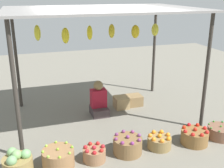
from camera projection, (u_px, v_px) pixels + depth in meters
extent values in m
plane|color=slate|center=(103.00, 116.00, 6.17)|extent=(14.00, 14.00, 0.00)
cylinder|color=#38332D|center=(16.00, 94.00, 4.29)|extent=(0.07, 0.07, 2.27)
cylinder|color=#38332D|center=(206.00, 74.00, 5.29)|extent=(0.07, 0.07, 2.27)
cylinder|color=#38332D|center=(16.00, 60.00, 6.32)|extent=(0.07, 0.07, 2.27)
cylinder|color=#38332D|center=(154.00, 50.00, 7.32)|extent=(0.07, 0.07, 2.27)
cube|color=gray|center=(102.00, 9.00, 5.43)|extent=(3.75, 2.55, 0.04)
ellipsoid|color=yellow|center=(37.00, 33.00, 5.54)|extent=(0.13, 0.13, 0.31)
ellipsoid|color=yellow|center=(65.00, 36.00, 5.23)|extent=(0.14, 0.14, 0.30)
ellipsoid|color=yellow|center=(90.00, 33.00, 5.57)|extent=(0.11, 0.11, 0.29)
ellipsoid|color=gold|center=(112.00, 31.00, 5.78)|extent=(0.13, 0.13, 0.29)
ellipsoid|color=yellow|center=(135.00, 32.00, 5.72)|extent=(0.17, 0.17, 0.27)
ellipsoid|color=yellow|center=(155.00, 30.00, 5.97)|extent=(0.15, 0.15, 0.26)
cube|color=#423638|center=(99.00, 111.00, 6.20)|extent=(0.36, 0.44, 0.18)
cube|color=maroon|center=(98.00, 98.00, 6.15)|extent=(0.34, 0.22, 0.40)
sphere|color=olive|center=(98.00, 85.00, 6.06)|extent=(0.21, 0.21, 0.21)
cylinder|color=olive|center=(18.00, 167.00, 4.17)|extent=(0.45, 0.45, 0.29)
sphere|color=#7FAC66|center=(16.00, 155.00, 4.10)|extent=(0.15, 0.15, 0.15)
sphere|color=#7AB16D|center=(26.00, 154.00, 4.15)|extent=(0.15, 0.15, 0.15)
sphere|color=#79AD69|center=(12.00, 152.00, 4.19)|extent=(0.15, 0.15, 0.15)
sphere|color=#74A26B|center=(12.00, 161.00, 3.99)|extent=(0.15, 0.15, 0.15)
cylinder|color=#986E47|center=(58.00, 158.00, 4.36)|extent=(0.50, 0.50, 0.30)
sphere|color=#8CBD30|center=(58.00, 149.00, 4.31)|extent=(0.04, 0.04, 0.04)
sphere|color=#82C130|center=(72.00, 147.00, 4.38)|extent=(0.04, 0.04, 0.04)
sphere|color=#88BF37|center=(66.00, 143.00, 4.50)|extent=(0.04, 0.04, 0.04)
sphere|color=#91BE35|center=(56.00, 142.00, 4.51)|extent=(0.04, 0.04, 0.04)
sphere|color=#95CC3A|center=(46.00, 146.00, 4.41)|extent=(0.04, 0.04, 0.04)
sphere|color=#89CE3A|center=(43.00, 152.00, 4.25)|extent=(0.04, 0.04, 0.04)
sphere|color=#8FCA42|center=(48.00, 157.00, 4.12)|extent=(0.04, 0.04, 0.04)
sphere|color=#8FC531|center=(60.00, 157.00, 4.11)|extent=(0.04, 0.04, 0.04)
sphere|color=#84C540|center=(70.00, 153.00, 4.21)|extent=(0.04, 0.04, 0.04)
cylinder|color=#966C4B|center=(94.00, 155.00, 4.54)|extent=(0.37, 0.37, 0.21)
sphere|color=red|center=(94.00, 147.00, 4.50)|extent=(0.07, 0.07, 0.07)
sphere|color=#B3232A|center=(103.00, 146.00, 4.54)|extent=(0.07, 0.07, 0.07)
sphere|color=red|center=(98.00, 143.00, 4.63)|extent=(0.07, 0.07, 0.07)
sphere|color=#AB221D|center=(90.00, 144.00, 4.62)|extent=(0.07, 0.07, 0.07)
sphere|color=#B12125|center=(85.00, 147.00, 4.52)|extent=(0.07, 0.07, 0.07)
sphere|color=red|center=(87.00, 151.00, 4.40)|extent=(0.07, 0.07, 0.07)
sphere|color=#B41A1F|center=(94.00, 153.00, 4.36)|extent=(0.07, 0.07, 0.07)
sphere|color=red|center=(102.00, 151.00, 4.42)|extent=(0.07, 0.07, 0.07)
cylinder|color=olive|center=(128.00, 145.00, 4.74)|extent=(0.49, 0.49, 0.28)
sphere|color=#7B3675|center=(128.00, 137.00, 4.68)|extent=(0.06, 0.06, 0.06)
sphere|color=#773C74|center=(139.00, 135.00, 4.75)|extent=(0.06, 0.06, 0.06)
sphere|color=#893872|center=(133.00, 132.00, 4.86)|extent=(0.06, 0.06, 0.06)
sphere|color=#7D3B75|center=(123.00, 131.00, 4.87)|extent=(0.06, 0.06, 0.06)
sphere|color=#79386D|center=(117.00, 134.00, 4.78)|extent=(0.06, 0.06, 0.06)
sphere|color=#783767|center=(116.00, 139.00, 4.62)|extent=(0.06, 0.06, 0.06)
sphere|color=#7D306C|center=(122.00, 143.00, 4.51)|extent=(0.06, 0.06, 0.06)
sphere|color=#813177|center=(132.00, 143.00, 4.50)|extent=(0.06, 0.06, 0.06)
sphere|color=#7E386D|center=(139.00, 140.00, 4.59)|extent=(0.06, 0.06, 0.06)
cylinder|color=olive|center=(159.00, 142.00, 4.91)|extent=(0.42, 0.42, 0.21)
sphere|color=orange|center=(160.00, 136.00, 4.87)|extent=(0.08, 0.08, 0.08)
sphere|color=orange|center=(168.00, 135.00, 4.92)|extent=(0.08, 0.08, 0.08)
sphere|color=orange|center=(162.00, 132.00, 5.01)|extent=(0.08, 0.08, 0.08)
sphere|color=orange|center=(154.00, 132.00, 5.00)|extent=(0.08, 0.08, 0.08)
sphere|color=orange|center=(150.00, 135.00, 4.89)|extent=(0.08, 0.08, 0.08)
sphere|color=orange|center=(154.00, 139.00, 4.76)|extent=(0.08, 0.08, 0.08)
sphere|color=orange|center=(162.00, 141.00, 4.71)|extent=(0.08, 0.08, 0.08)
sphere|color=orange|center=(168.00, 139.00, 4.78)|extent=(0.08, 0.08, 0.08)
cylinder|color=brown|center=(194.00, 137.00, 5.04)|extent=(0.49, 0.49, 0.25)
sphere|color=red|center=(195.00, 129.00, 4.99)|extent=(0.07, 0.07, 0.07)
sphere|color=red|center=(205.00, 128.00, 5.05)|extent=(0.07, 0.07, 0.07)
sphere|color=red|center=(198.00, 125.00, 5.16)|extent=(0.07, 0.07, 0.07)
sphere|color=red|center=(189.00, 125.00, 5.17)|extent=(0.07, 0.07, 0.07)
sphere|color=red|center=(184.00, 127.00, 5.08)|extent=(0.07, 0.07, 0.07)
sphere|color=red|center=(185.00, 131.00, 4.93)|extent=(0.07, 0.07, 0.07)
sphere|color=red|center=(193.00, 135.00, 4.82)|extent=(0.07, 0.07, 0.07)
sphere|color=red|center=(202.00, 135.00, 4.81)|extent=(0.07, 0.07, 0.07)
sphere|color=red|center=(207.00, 132.00, 4.90)|extent=(0.07, 0.07, 0.07)
cylinder|color=brown|center=(220.00, 132.00, 5.23)|extent=(0.47, 0.47, 0.23)
sphere|color=#328825|center=(221.00, 126.00, 5.19)|extent=(0.04, 0.04, 0.04)
sphere|color=#318835|center=(222.00, 122.00, 5.37)|extent=(0.04, 0.04, 0.04)
sphere|color=#358F24|center=(214.00, 121.00, 5.38)|extent=(0.04, 0.04, 0.04)
sphere|color=#39892F|center=(209.00, 124.00, 5.28)|extent=(0.04, 0.04, 0.04)
sphere|color=#3E852F|center=(211.00, 128.00, 5.13)|extent=(0.04, 0.04, 0.04)
sphere|color=#378034|center=(219.00, 131.00, 5.01)|extent=(0.04, 0.04, 0.04)
cube|color=tan|center=(121.00, 102.00, 6.55)|extent=(0.32, 0.34, 0.27)
cube|color=olive|center=(133.00, 100.00, 6.71)|extent=(0.41, 0.33, 0.25)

